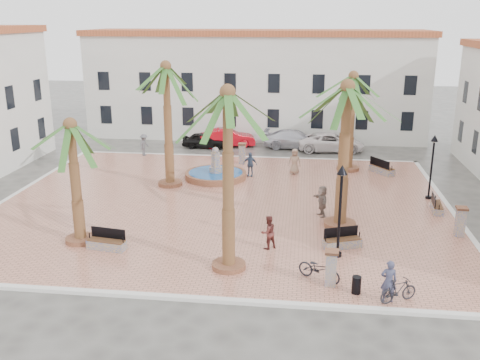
{
  "coord_description": "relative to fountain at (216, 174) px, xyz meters",
  "views": [
    {
      "loc": [
        4.58,
        -29.19,
        10.6
      ],
      "look_at": [
        1.0,
        0.0,
        1.6
      ],
      "focal_mm": 40.0,
      "sensor_mm": 36.0,
      "label": 1
    }
  ],
  "objects": [
    {
      "name": "plaza",
      "position": [
        1.27,
        -5.0,
        -0.37
      ],
      "size": [
        26.0,
        22.0,
        0.15
      ],
      "primitive_type": "cube",
      "color": "tan",
      "rests_on": "ground"
    },
    {
      "name": "cyclist_a",
      "position": [
        9.24,
        -15.4,
        0.56
      ],
      "size": [
        0.63,
        0.42,
        1.7
      ],
      "primitive_type": "imported",
      "rotation": [
        0.0,
        0.0,
        3.17
      ],
      "color": "#393A54",
      "rests_on": "plaza"
    },
    {
      "name": "kerb_e",
      "position": [
        14.27,
        -5.0,
        -0.36
      ],
      "size": [
        0.3,
        22.3,
        0.16
      ],
      "primitive_type": "cube",
      "color": "silver",
      "rests_on": "ground"
    },
    {
      "name": "bench_ne",
      "position": [
        11.29,
        2.49,
        0.01
      ],
      "size": [
        1.65,
        2.0,
        1.06
      ],
      "rotation": [
        0.0,
        0.0,
        2.18
      ],
      "color": "gray",
      "rests_on": "plaza"
    },
    {
      "name": "bench_se",
      "position": [
        7.82,
        -10.54,
        -0.02
      ],
      "size": [
        1.9,
        1.18,
        0.96
      ],
      "rotation": [
        0.0,
        0.0,
        0.38
      ],
      "color": "gray",
      "rests_on": "plaza"
    },
    {
      "name": "building_north",
      "position": [
        1.27,
        15.0,
        4.32
      ],
      "size": [
        30.4,
        7.4,
        9.5
      ],
      "color": "silver",
      "rests_on": "ground"
    },
    {
      "name": "pedestrian_fountain_b",
      "position": [
        2.26,
        0.71,
        0.55
      ],
      "size": [
        1.04,
        0.57,
        1.68
      ],
      "primitive_type": "imported",
      "rotation": [
        0.0,
        0.0,
        -0.17
      ],
      "color": "#35455C",
      "rests_on": "plaza"
    },
    {
      "name": "kerb_s",
      "position": [
        1.27,
        -16.0,
        -0.36
      ],
      "size": [
        26.3,
        0.3,
        0.16
      ],
      "primitive_type": "cube",
      "color": "silver",
      "rests_on": "ground"
    },
    {
      "name": "lamppost_s",
      "position": [
        7.55,
        -11.53,
        2.63
      ],
      "size": [
        0.47,
        0.47,
        4.32
      ],
      "color": "black",
      "rests_on": "plaza"
    },
    {
      "name": "car_silver",
      "position": [
        5.12,
        9.83,
        0.32
      ],
      "size": [
        5.41,
        2.52,
        1.53
      ],
      "primitive_type": "imported",
      "rotation": [
        0.0,
        0.0,
        1.5
      ],
      "color": "silver",
      "rests_on": "ground"
    },
    {
      "name": "bench_s",
      "position": [
        -3.16,
        -12.06,
        -0.01
      ],
      "size": [
        1.92,
        0.85,
        0.98
      ],
      "rotation": [
        0.0,
        0.0,
        -0.16
      ],
      "color": "gray",
      "rests_on": "plaza"
    },
    {
      "name": "car_black",
      "position": [
        -2.46,
        9.14,
        0.2
      ],
      "size": [
        3.77,
        1.56,
        1.28
      ],
      "primitive_type": "imported",
      "rotation": [
        0.0,
        0.0,
        1.58
      ],
      "color": "black",
      "rests_on": "ground"
    },
    {
      "name": "bicycle_a",
      "position": [
        6.67,
        -13.97,
        0.21
      ],
      "size": [
        1.99,
        1.52,
        1.0
      ],
      "primitive_type": "imported",
      "rotation": [
        0.0,
        0.0,
        1.05
      ],
      "color": "black",
      "rests_on": "plaza"
    },
    {
      "name": "kerb_w",
      "position": [
        -11.73,
        -5.0,
        -0.36
      ],
      "size": [
        0.3,
        22.3,
        0.16
      ],
      "primitive_type": "cube",
      "color": "silver",
      "rests_on": "ground"
    },
    {
      "name": "pedestrian_north",
      "position": [
        -6.58,
        5.4,
        0.56
      ],
      "size": [
        0.88,
        1.22,
        1.71
      ],
      "primitive_type": "imported",
      "rotation": [
        0.0,
        0.0,
        1.33
      ],
      "color": "#56575C",
      "rests_on": "plaza"
    },
    {
      "name": "car_white",
      "position": [
        8.06,
        9.23,
        0.31
      ],
      "size": [
        5.61,
        2.93,
        1.51
      ],
      "primitive_type": "imported",
      "rotation": [
        0.0,
        0.0,
        1.65
      ],
      "color": "white",
      "rests_on": "ground"
    },
    {
      "name": "palm_ne",
      "position": [
        9.03,
        3.12,
        5.52
      ],
      "size": [
        5.13,
        5.13,
        6.98
      ],
      "color": "brown",
      "rests_on": "plaza"
    },
    {
      "name": "fountain",
      "position": [
        0.0,
        0.0,
        0.0
      ],
      "size": [
        4.14,
        4.14,
        2.14
      ],
      "color": "brown",
      "rests_on": "plaza"
    },
    {
      "name": "ground",
      "position": [
        1.27,
        -5.0,
        -0.44
      ],
      "size": [
        120.0,
        120.0,
        0.0
      ],
      "primitive_type": "plane",
      "color": "#56544F",
      "rests_on": "ground"
    },
    {
      "name": "bollard_e",
      "position": [
        13.67,
        -8.43,
        0.5
      ],
      "size": [
        0.57,
        0.57,
        1.52
      ],
      "rotation": [
        0.0,
        0.0,
        -0.05
      ],
      "color": "gray",
      "rests_on": "plaza"
    },
    {
      "name": "lamppost_e",
      "position": [
        13.39,
        -2.69,
        2.35
      ],
      "size": [
        0.42,
        0.42,
        3.91
      ],
      "color": "black",
      "rests_on": "plaza"
    },
    {
      "name": "palm_sw",
      "position": [
        -4.75,
        -11.35,
        4.73
      ],
      "size": [
        4.76,
        4.76,
        6.09
      ],
      "color": "brown",
      "rests_on": "plaza"
    },
    {
      "name": "pedestrian_east",
      "position": [
        6.94,
        -6.42,
        0.57
      ],
      "size": [
        0.99,
        1.68,
        1.72
      ],
      "primitive_type": "imported",
      "rotation": [
        0.0,
        0.0,
        -1.25
      ],
      "color": "#7C6A60",
      "rests_on": "plaza"
    },
    {
      "name": "litter_bin",
      "position": [
        8.1,
        -14.9,
        0.06
      ],
      "size": [
        0.36,
        0.36,
        0.71
      ],
      "primitive_type": "cylinder",
      "color": "black",
      "rests_on": "plaza"
    },
    {
      "name": "palm_e",
      "position": [
        7.85,
        -7.82,
        6.08
      ],
      "size": [
        5.39,
        5.39,
        7.61
      ],
      "color": "brown",
      "rests_on": "plaza"
    },
    {
      "name": "bench_e",
      "position": [
        13.36,
        -4.9,
        -0.03
      ],
      "size": [
        0.7,
        1.78,
        0.91
      ],
      "rotation": [
        0.0,
        0.0,
        1.47
      ],
      "color": "gray",
      "rests_on": "plaza"
    },
    {
      "name": "bollard_se",
      "position": [
        7.12,
        -14.35,
        0.5
      ],
      "size": [
        0.58,
        0.58,
        1.53
      ],
      "rotation": [
        0.0,
        0.0,
        -0.06
      ],
      "color": "gray",
      "rests_on": "plaza"
    },
    {
      "name": "palm_nw",
      "position": [
        -2.67,
        -1.92,
        6.44
      ],
      "size": [
        5.09,
        5.09,
        7.94
      ],
      "color": "brown",
      "rests_on": "plaza"
    },
    {
      "name": "cyclist_b",
      "position": [
        4.34,
        -11.05,
        0.52
      ],
      "size": [
        1.0,
        0.97,
        1.62
      ],
      "primitive_type": "imported",
      "rotation": [
        0.0,
        0.0,
        3.8
      ],
      "color": "#592623",
      "rests_on": "plaza"
    },
    {
      "name": "palm_s",
      "position": [
        2.8,
        -13.3,
        6.5
      ],
      "size": [
        4.8,
        4.8,
        7.94
      ],
      "color": "brown",
      "rests_on": "plaza"
    },
    {
      "name": "car_red",
      "position": [
        -0.62,
        9.75,
        0.33
      ],
      "size": [
        4.89,
        2.56,
        1.53
      ],
      "primitive_type": "imported",
      "rotation": [
        0.0,
        0.0,
        1.78
      ],
      "color": "#B30815",
      "rests_on": "ground"
    },
    {
      "name": "bollard_n",
      "position": [
        1.34,
        3.86,
        0.51
      ],
      "size": [
        0.59,
        0.59,
        1.56
      ],
      "rotation": [
        0.0,
        0.0,
        -0.05
      ],
      "color": "gray",
      "rests_on": "plaza"
    },
    {
      "name": "kerb_n",
      "position": [
        1.27,
        6.0,
        -0.36
      ],
      "size": [
        26.3,
        0.3,
        0.16
      ],
      "primitive_type": "cube",
      "color": "silver",
      "rests_on": "ground"
    },
    {
      "name": "bicycle_b",
      "position": [
        9.63,
        -15.4,
        0.19
      ],
      "size": [
        1.63,
        1.14,
        0.96
      ],
      "primitive_type": "imported",
      "rotation": [
        0.0,
        0.0,
        2.05
      ],
      "color": "black",
      "rests_on": "plaza"
    },
    {
      "name": "pedestrian_fountain_a",
      "position": [
        5.26,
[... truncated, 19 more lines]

